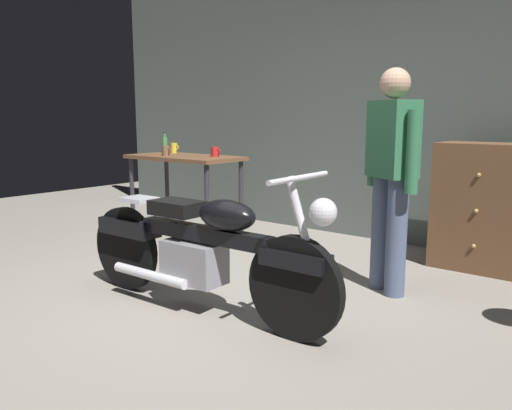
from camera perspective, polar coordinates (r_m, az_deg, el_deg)
The scene contains 10 objects.
ground_plane at distance 3.67m, azimuth -7.16°, elevation -11.49°, with size 12.00×12.00×0.00m, color gray.
back_wall at distance 5.73m, azimuth 13.51°, elevation 11.74°, with size 8.00×0.12×3.10m, color #56605B.
workbench at distance 5.72m, azimuth -7.88°, elevation 4.27°, with size 1.30×0.64×0.90m.
motorcycle at distance 3.53m, azimuth -6.12°, elevation -4.69°, with size 2.19×0.60×1.00m.
person_standing at distance 3.96m, azimuth 14.66°, elevation 3.62°, with size 0.50×0.38×1.67m.
wooden_dresser at distance 4.88m, azimuth 23.78°, elevation -0.22°, with size 0.80×0.47×1.10m.
mug_red_diner at distance 5.53m, azimuth -4.53°, elevation 5.86°, with size 0.12×0.09×0.10m.
mug_yellow_tall at distance 6.14m, azimuth -8.98°, elevation 6.21°, with size 0.12×0.08×0.11m.
mug_brown_stoneware at distance 5.73m, azimuth -9.88°, elevation 5.91°, with size 0.12×0.08×0.11m.
bottle at distance 6.21m, azimuth -9.99°, elevation 6.59°, with size 0.06×0.06×0.24m.
Camera 1 is at (2.48, -2.36, 1.33)m, focal length 36.38 mm.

